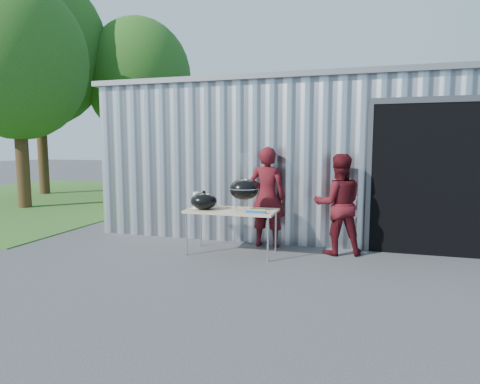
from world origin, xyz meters
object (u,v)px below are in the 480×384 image
(person_bystander, at_px, (338,204))
(folding_table, at_px, (232,212))
(kettle_grill, at_px, (244,185))
(person_cook, at_px, (267,197))

(person_bystander, bearing_deg, folding_table, 1.41)
(kettle_grill, bearing_deg, person_cook, 67.68)
(person_cook, height_order, person_bystander, person_cook)
(folding_table, relative_size, kettle_grill, 1.58)
(folding_table, bearing_deg, person_bystander, 15.52)
(folding_table, distance_m, person_cook, 0.81)
(folding_table, relative_size, person_cook, 0.83)
(person_cook, bearing_deg, kettle_grill, 70.24)
(person_cook, bearing_deg, person_bystander, 175.05)
(person_bystander, bearing_deg, person_cook, -21.62)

